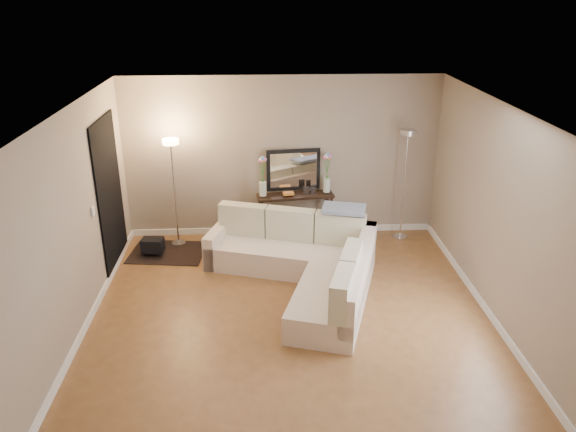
{
  "coord_description": "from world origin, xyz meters",
  "views": [
    {
      "loc": [
        -0.34,
        -5.86,
        3.87
      ],
      "look_at": [
        0.0,
        0.8,
        1.1
      ],
      "focal_mm": 35.0,
      "sensor_mm": 36.0,
      "label": 1
    }
  ],
  "objects_px": {
    "floor_lamp_lit": "(173,172)",
    "floor_lamp_unlit": "(406,163)",
    "console_table": "(291,214)",
    "sectional_sofa": "(306,262)"
  },
  "relations": [
    {
      "from": "floor_lamp_unlit",
      "to": "sectional_sofa",
      "type": "bearing_deg",
      "value": -140.0
    },
    {
      "from": "sectional_sofa",
      "to": "floor_lamp_unlit",
      "type": "distance_m",
      "value": 2.38
    },
    {
      "from": "console_table",
      "to": "floor_lamp_lit",
      "type": "distance_m",
      "value": 1.98
    },
    {
      "from": "sectional_sofa",
      "to": "console_table",
      "type": "height_order",
      "value": "sectional_sofa"
    },
    {
      "from": "floor_lamp_lit",
      "to": "sectional_sofa",
      "type": "bearing_deg",
      "value": -34.75
    },
    {
      "from": "sectional_sofa",
      "to": "floor_lamp_lit",
      "type": "xyz_separation_m",
      "value": [
        -1.94,
        1.34,
        0.91
      ]
    },
    {
      "from": "console_table",
      "to": "sectional_sofa",
      "type": "bearing_deg",
      "value": -85.06
    },
    {
      "from": "floor_lamp_lit",
      "to": "floor_lamp_unlit",
      "type": "distance_m",
      "value": 3.6
    },
    {
      "from": "floor_lamp_lit",
      "to": "floor_lamp_unlit",
      "type": "bearing_deg",
      "value": 0.89
    },
    {
      "from": "sectional_sofa",
      "to": "floor_lamp_unlit",
      "type": "xyz_separation_m",
      "value": [
        1.67,
        1.4,
        0.97
      ]
    }
  ]
}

